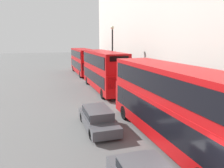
% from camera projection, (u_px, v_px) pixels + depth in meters
% --- Properties ---
extents(bus_leading, '(2.59, 11.47, 4.32)m').
position_uv_depth(bus_leading, '(171.00, 101.00, 12.04)').
color(bus_leading, '#B20C0F').
rests_on(bus_leading, ground).
extents(bus_second_in_queue, '(2.59, 10.78, 4.44)m').
position_uv_depth(bus_second_in_queue, '(103.00, 69.00, 24.96)').
color(bus_second_in_queue, '#B20C0F').
rests_on(bus_second_in_queue, ground).
extents(bus_third_in_queue, '(2.59, 10.91, 4.22)m').
position_uv_depth(bus_third_in_queue, '(83.00, 60.00, 36.95)').
color(bus_third_in_queue, '#B20C0F').
rests_on(bus_third_in_queue, ground).
extents(car_hatchback, '(1.78, 4.66, 1.32)m').
position_uv_depth(car_hatchback, '(98.00, 118.00, 14.31)').
color(car_hatchback, '#47474C').
rests_on(car_hatchback, ground).
extents(street_lamp, '(0.44, 0.44, 7.42)m').
position_uv_depth(street_lamp, '(112.00, 50.00, 27.59)').
color(street_lamp, black).
rests_on(street_lamp, ground).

